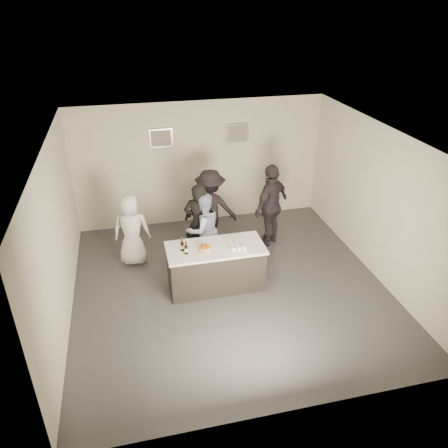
{
  "coord_description": "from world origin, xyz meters",
  "views": [
    {
      "loc": [
        -1.72,
        -6.81,
        5.18
      ],
      "look_at": [
        0.0,
        0.5,
        1.15
      ],
      "focal_mm": 35.0,
      "sensor_mm": 36.0,
      "label": 1
    }
  ],
  "objects_px": {
    "beer_bottle_a": "(182,244)",
    "person_main_blue": "(203,229)",
    "cake": "(205,248)",
    "person_guest_left": "(132,230)",
    "person_main_black": "(200,224)",
    "person_guest_back": "(210,208)",
    "person_guest_right": "(271,205)",
    "bar_counter": "(216,267)",
    "beer_bottle_b": "(186,248)"
  },
  "relations": [
    {
      "from": "person_main_black",
      "to": "person_guest_right",
      "type": "xyz_separation_m",
      "value": [
        1.69,
        0.38,
        0.06
      ]
    },
    {
      "from": "person_main_blue",
      "to": "bar_counter",
      "type": "bearing_deg",
      "value": 75.68
    },
    {
      "from": "person_main_black",
      "to": "person_guest_left",
      "type": "distance_m",
      "value": 1.42
    },
    {
      "from": "cake",
      "to": "beer_bottle_b",
      "type": "height_order",
      "value": "beer_bottle_b"
    },
    {
      "from": "person_main_black",
      "to": "person_main_blue",
      "type": "height_order",
      "value": "person_main_black"
    },
    {
      "from": "cake",
      "to": "person_guest_left",
      "type": "height_order",
      "value": "person_guest_left"
    },
    {
      "from": "beer_bottle_b",
      "to": "person_guest_left",
      "type": "height_order",
      "value": "person_guest_left"
    },
    {
      "from": "beer_bottle_a",
      "to": "person_guest_back",
      "type": "height_order",
      "value": "person_guest_back"
    },
    {
      "from": "person_guest_right",
      "to": "person_guest_back",
      "type": "height_order",
      "value": "person_guest_right"
    },
    {
      "from": "person_main_blue",
      "to": "beer_bottle_b",
      "type": "bearing_deg",
      "value": 44.95
    },
    {
      "from": "beer_bottle_b",
      "to": "person_main_blue",
      "type": "relative_size",
      "value": 0.16
    },
    {
      "from": "bar_counter",
      "to": "person_main_black",
      "type": "xyz_separation_m",
      "value": [
        -0.12,
        0.99,
        0.45
      ]
    },
    {
      "from": "person_guest_left",
      "to": "person_main_black",
      "type": "bearing_deg",
      "value": 179.81
    },
    {
      "from": "cake",
      "to": "person_main_black",
      "type": "bearing_deg",
      "value": 84.64
    },
    {
      "from": "person_guest_left",
      "to": "person_guest_right",
      "type": "xyz_separation_m",
      "value": [
        3.08,
        0.11,
        0.17
      ]
    },
    {
      "from": "person_main_blue",
      "to": "person_guest_back",
      "type": "distance_m",
      "value": 0.82
    },
    {
      "from": "bar_counter",
      "to": "person_guest_back",
      "type": "xyz_separation_m",
      "value": [
        0.25,
        1.65,
        0.45
      ]
    },
    {
      "from": "bar_counter",
      "to": "person_guest_left",
      "type": "distance_m",
      "value": 2.0
    },
    {
      "from": "person_main_black",
      "to": "beer_bottle_b",
      "type": "bearing_deg",
      "value": 92.35
    },
    {
      "from": "cake",
      "to": "person_guest_left",
      "type": "xyz_separation_m",
      "value": [
        -1.29,
        1.33,
        -0.15
      ]
    },
    {
      "from": "cake",
      "to": "person_guest_right",
      "type": "height_order",
      "value": "person_guest_right"
    },
    {
      "from": "bar_counter",
      "to": "cake",
      "type": "relative_size",
      "value": 8.71
    },
    {
      "from": "person_guest_right",
      "to": "person_guest_back",
      "type": "bearing_deg",
      "value": -49.06
    },
    {
      "from": "cake",
      "to": "person_main_blue",
      "type": "relative_size",
      "value": 0.13
    },
    {
      "from": "bar_counter",
      "to": "beer_bottle_a",
      "type": "xyz_separation_m",
      "value": [
        -0.63,
        0.02,
        0.58
      ]
    },
    {
      "from": "beer_bottle_b",
      "to": "person_guest_left",
      "type": "relative_size",
      "value": 0.17
    },
    {
      "from": "person_guest_left",
      "to": "person_guest_right",
      "type": "distance_m",
      "value": 3.09
    },
    {
      "from": "person_main_blue",
      "to": "person_guest_left",
      "type": "relative_size",
      "value": 1.02
    },
    {
      "from": "beer_bottle_b",
      "to": "person_guest_right",
      "type": "distance_m",
      "value": 2.61
    },
    {
      "from": "cake",
      "to": "person_main_black",
      "type": "height_order",
      "value": "person_main_black"
    },
    {
      "from": "beer_bottle_a",
      "to": "person_main_blue",
      "type": "bearing_deg",
      "value": 57.3
    },
    {
      "from": "person_guest_right",
      "to": "person_main_black",
      "type": "bearing_deg",
      "value": -24.54
    },
    {
      "from": "beer_bottle_b",
      "to": "person_main_black",
      "type": "relative_size",
      "value": 0.14
    },
    {
      "from": "bar_counter",
      "to": "beer_bottle_a",
      "type": "bearing_deg",
      "value": 178.42
    },
    {
      "from": "person_main_black",
      "to": "person_guest_back",
      "type": "relative_size",
      "value": 1.0
    },
    {
      "from": "cake",
      "to": "person_guest_right",
      "type": "bearing_deg",
      "value": 38.78
    },
    {
      "from": "person_guest_left",
      "to": "person_main_blue",
      "type": "bearing_deg",
      "value": 176.61
    },
    {
      "from": "cake",
      "to": "person_guest_back",
      "type": "xyz_separation_m",
      "value": [
        0.47,
        1.72,
        -0.04
      ]
    },
    {
      "from": "beer_bottle_a",
      "to": "person_guest_back",
      "type": "relative_size",
      "value": 0.14
    },
    {
      "from": "person_main_blue",
      "to": "person_guest_back",
      "type": "height_order",
      "value": "person_guest_back"
    },
    {
      "from": "beer_bottle_b",
      "to": "person_guest_back",
      "type": "distance_m",
      "value": 1.95
    },
    {
      "from": "bar_counter",
      "to": "person_main_black",
      "type": "distance_m",
      "value": 1.1
    },
    {
      "from": "cake",
      "to": "person_main_blue",
      "type": "height_order",
      "value": "person_main_blue"
    },
    {
      "from": "cake",
      "to": "person_guest_left",
      "type": "relative_size",
      "value": 0.14
    },
    {
      "from": "beer_bottle_b",
      "to": "person_main_blue",
      "type": "xyz_separation_m",
      "value": [
        0.51,
        1.01,
        -0.23
      ]
    },
    {
      "from": "person_main_black",
      "to": "person_guest_back",
      "type": "bearing_deg",
      "value": -94.69
    },
    {
      "from": "cake",
      "to": "person_guest_left",
      "type": "distance_m",
      "value": 1.86
    },
    {
      "from": "bar_counter",
      "to": "person_guest_right",
      "type": "height_order",
      "value": "person_guest_right"
    },
    {
      "from": "person_main_blue",
      "to": "person_guest_right",
      "type": "height_order",
      "value": "person_guest_right"
    },
    {
      "from": "beer_bottle_a",
      "to": "person_guest_left",
      "type": "relative_size",
      "value": 0.17
    }
  ]
}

